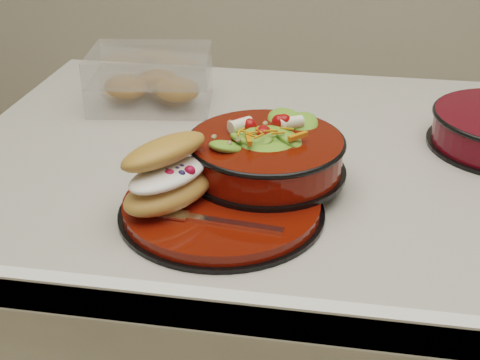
% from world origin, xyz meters
% --- Properties ---
extents(dinner_plate, '(0.26, 0.26, 0.02)m').
position_xyz_m(dinner_plate, '(-0.19, -0.20, 0.91)').
color(dinner_plate, black).
rests_on(dinner_plate, island_counter).
extents(salad_bowl, '(0.22, 0.22, 0.09)m').
position_xyz_m(salad_bowl, '(-0.14, -0.11, 0.95)').
color(salad_bowl, black).
rests_on(salad_bowl, dinner_plate).
extents(croissant, '(0.13, 0.16, 0.08)m').
position_xyz_m(croissant, '(-0.25, -0.21, 0.96)').
color(croissant, '#C9883D').
rests_on(croissant, dinner_plate).
extents(fork, '(0.15, 0.03, 0.00)m').
position_xyz_m(fork, '(-0.19, -0.25, 0.92)').
color(fork, silver).
rests_on(fork, dinner_plate).
extents(pastry_box, '(0.22, 0.17, 0.09)m').
position_xyz_m(pastry_box, '(-0.38, 0.16, 0.94)').
color(pastry_box, white).
rests_on(pastry_box, island_counter).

